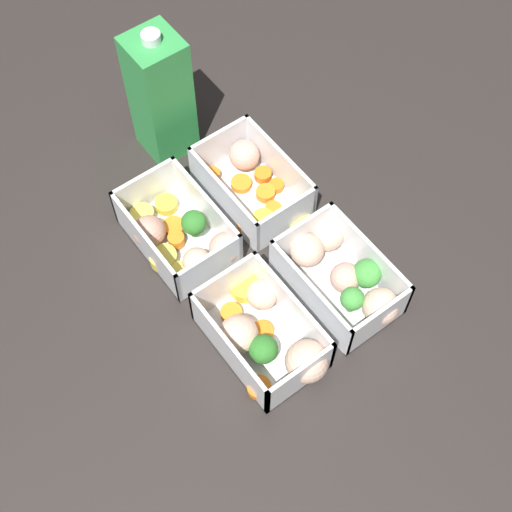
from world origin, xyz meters
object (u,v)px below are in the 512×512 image
at_px(container_near_right, 253,183).
at_px(container_far_right, 180,237).
at_px(container_near_left, 343,275).
at_px(juice_carton, 161,96).
at_px(container_far_left, 266,336).

bearing_deg(container_near_right, container_far_right, 96.23).
bearing_deg(container_near_right, container_near_left, -178.72).
relative_size(container_far_right, juice_carton, 0.80).
bearing_deg(juice_carton, container_far_right, 152.51).
distance_m(container_near_left, container_far_right, 0.21).
height_order(container_far_left, container_far_right, same).
distance_m(container_far_right, juice_carton, 0.19).
distance_m(container_far_left, juice_carton, 0.35).
bearing_deg(juice_carton, container_far_left, 167.10).
bearing_deg(container_far_left, juice_carton, -12.90).
distance_m(container_far_left, container_far_right, 0.18).
bearing_deg(container_far_left, container_near_left, -86.14).
xyz_separation_m(container_near_left, container_far_right, (0.17, 0.13, -0.00)).
height_order(container_near_left, juice_carton, juice_carton).
height_order(container_near_left, container_far_right, same).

